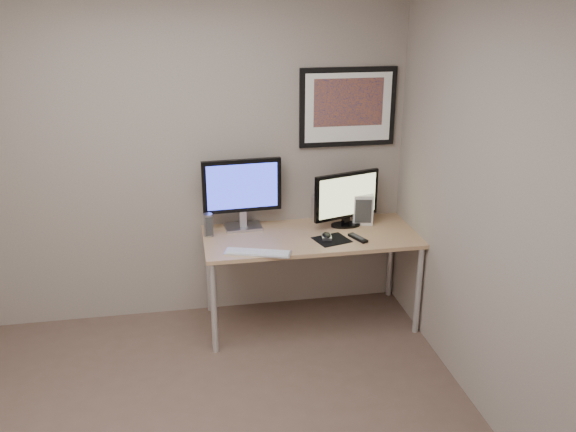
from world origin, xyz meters
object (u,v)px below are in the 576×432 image
object	(u,v)px
framed_art	(348,107)
desk	(311,243)
monitor_tv	(347,198)
monitor_large	(242,191)
keyboard	(258,253)
fan_unit	(363,209)
speaker_right	(316,208)
speaker_left	(208,225)

from	to	relation	value
framed_art	desk	bearing A→B (deg)	-136.54
desk	monitor_tv	world-z (taller)	monitor_tv
monitor_large	keyboard	xyz separation A→B (m)	(0.05, -0.50, -0.29)
desk	fan_unit	size ratio (longest dim) A/B	6.66
monitor_large	fan_unit	size ratio (longest dim) A/B	2.50
framed_art	speaker_right	distance (m)	0.83
keyboard	monitor_tv	bearing A→B (deg)	46.50
monitor_tv	speaker_left	size ratio (longest dim) A/B	3.06
monitor_large	fan_unit	bearing A→B (deg)	-6.78
speaker_right	keyboard	xyz separation A→B (m)	(-0.55, -0.57, -0.09)
monitor_tv	speaker_right	xyz separation A→B (m)	(-0.20, 0.17, -0.13)
desk	monitor_large	world-z (taller)	monitor_large
monitor_large	speaker_right	distance (m)	0.63
keyboard	framed_art	bearing A→B (deg)	55.59
monitor_tv	keyboard	xyz separation A→B (m)	(-0.74, -0.41, -0.22)
keyboard	desk	bearing A→B (deg)	50.16
monitor_large	fan_unit	world-z (taller)	monitor_large
desk	speaker_left	world-z (taller)	speaker_left
desk	monitor_tv	size ratio (longest dim) A/B	2.98
speaker_right	monitor_tv	bearing A→B (deg)	-64.08
speaker_left	speaker_right	distance (m)	0.88
framed_art	monitor_large	xyz separation A→B (m)	(-0.83, -0.10, -0.59)
speaker_right	fan_unit	size ratio (longest dim) A/B	0.84
monitor_tv	framed_art	bearing A→B (deg)	61.02
keyboard	fan_unit	world-z (taller)	fan_unit
monitor_large	fan_unit	distance (m)	0.96
keyboard	fan_unit	distance (m)	1.00
speaker_left	framed_art	bearing A→B (deg)	1.21
desk	speaker_left	size ratio (longest dim) A/B	9.12
desk	keyboard	bearing A→B (deg)	-147.80
desk	speaker_right	world-z (taller)	speaker_right
desk	fan_unit	distance (m)	0.52
desk	fan_unit	world-z (taller)	fan_unit
monitor_large	monitor_tv	distance (m)	0.80
speaker_left	keyboard	xyz separation A→B (m)	(0.32, -0.39, -0.08)
monitor_tv	monitor_large	bearing A→B (deg)	155.88
desk	monitor_large	distance (m)	0.65
monitor_tv	fan_unit	bearing A→B (deg)	-1.12
monitor_tv	fan_unit	distance (m)	0.19
speaker_right	keyboard	distance (m)	0.80
desk	keyboard	distance (m)	0.52
monitor_tv	keyboard	world-z (taller)	monitor_tv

